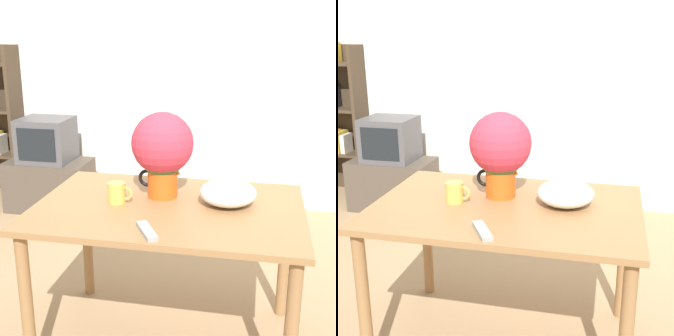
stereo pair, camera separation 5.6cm
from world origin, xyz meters
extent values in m
cube|color=silver|center=(0.00, 2.09, 1.30)|extent=(8.00, 0.05, 2.60)
cube|color=olive|center=(-0.14, -0.07, 0.78)|extent=(1.31, 0.90, 0.03)
cylinder|color=olive|center=(-0.74, -0.46, 0.38)|extent=(0.06, 0.06, 0.76)
cylinder|color=olive|center=(-0.74, 0.32, 0.38)|extent=(0.06, 0.06, 0.76)
cylinder|color=olive|center=(0.45, 0.32, 0.38)|extent=(0.06, 0.06, 0.76)
cylinder|color=#E05619|center=(-0.20, 0.05, 0.88)|extent=(0.16, 0.16, 0.17)
cone|color=#E05619|center=(-0.14, 0.05, 0.94)|extent=(0.05, 0.05, 0.04)
torus|color=black|center=(-0.28, 0.05, 0.89)|extent=(0.09, 0.02, 0.09)
sphere|color=#3D7033|center=(-0.20, 0.05, 1.02)|extent=(0.24, 0.24, 0.24)
sphere|color=#CC3347|center=(-0.20, 0.05, 1.08)|extent=(0.32, 0.32, 0.32)
cylinder|color=gold|center=(-0.41, -0.08, 0.84)|extent=(0.09, 0.09, 0.10)
torus|color=gold|center=(-0.36, -0.08, 0.84)|extent=(0.07, 0.01, 0.07)
ellipsoid|color=white|center=(0.14, 0.00, 0.85)|extent=(0.28, 0.28, 0.12)
cube|color=#999999|center=(-0.17, -0.41, 0.80)|extent=(0.13, 0.19, 0.02)
cube|color=#4C4238|center=(-1.62, 1.64, 0.23)|extent=(0.76, 0.43, 0.47)
cube|color=#4C4C51|center=(-1.62, 1.64, 0.66)|extent=(0.45, 0.40, 0.40)
cube|color=black|center=(-1.62, 1.43, 0.66)|extent=(0.35, 0.01, 0.29)
cube|color=#423323|center=(-2.07, 1.93, 0.74)|extent=(0.04, 0.27, 1.48)
cube|color=#423323|center=(-2.30, 2.06, 0.74)|extent=(0.50, 0.01, 1.48)
cube|color=silver|center=(-2.25, 1.93, 0.52)|extent=(0.05, 0.16, 0.19)
camera|label=1|loc=(0.28, -2.19, 1.63)|focal=50.00mm
camera|label=2|loc=(0.34, -2.17, 1.63)|focal=50.00mm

